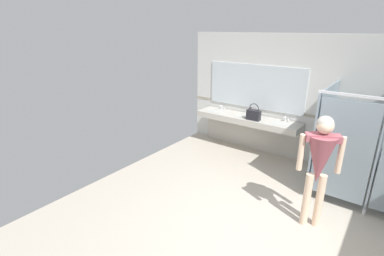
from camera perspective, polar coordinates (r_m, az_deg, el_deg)
name	(u,v)px	position (r m, az deg, el deg)	size (l,w,h in m)	color
ground_plane	(262,237)	(4.58, 13.81, -20.46)	(6.48, 6.40, 0.10)	#B2A899
wall_back	(326,103)	(6.58, 25.16, 4.62)	(6.48, 0.12, 2.74)	silver
wall_back_tile_band	(323,118)	(6.59, 24.65, 1.84)	(6.48, 0.01, 0.06)	#9E937F
vanity_counter	(248,125)	(6.98, 11.20, 0.65)	(2.48, 0.58, 0.98)	#B2ADA3
mirror_panel	(255,87)	(6.94, 12.44, 8.05)	(2.38, 0.02, 1.02)	silver
bathroom_stalls	(380,147)	(5.58, 33.47, -3.19)	(1.89, 1.51, 1.92)	gray
person_standing	(320,159)	(4.41, 24.17, -5.63)	(0.55, 0.53, 1.73)	beige
handbag	(254,115)	(6.59, 12.21, 2.65)	(0.31, 0.15, 0.38)	black
soap_dispenser	(251,112)	(6.96, 11.67, 3.25)	(0.07, 0.07, 0.20)	#D899B2
paper_cup	(258,119)	(6.57, 13.04, 1.83)	(0.07, 0.07, 0.09)	white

